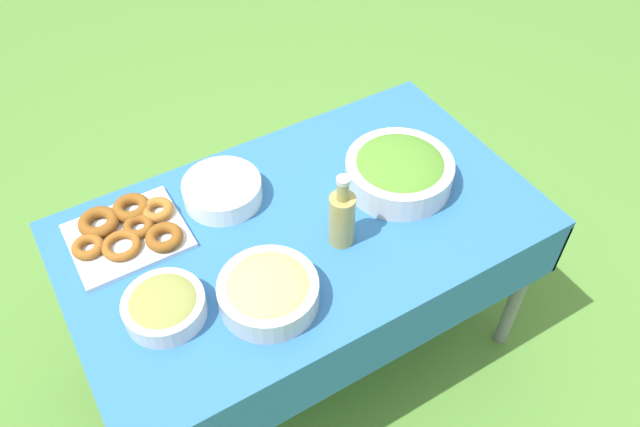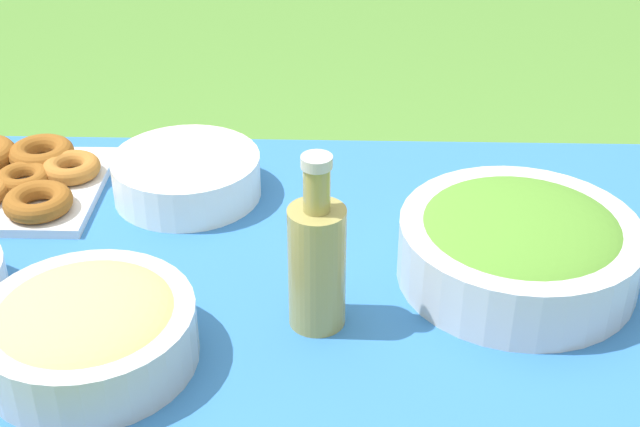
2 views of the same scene
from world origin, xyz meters
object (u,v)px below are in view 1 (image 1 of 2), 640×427
at_px(donut_platter, 128,230).
at_px(plate_stack, 222,191).
at_px(pasta_bowl, 268,291).
at_px(olive_bowl, 164,306).
at_px(olive_oil_bottle, 342,217).
at_px(salad_bowl, 399,170).

distance_m(donut_platter, plate_stack, 0.31).
xyz_separation_m(pasta_bowl, olive_bowl, (0.26, -0.11, -0.01)).
relative_size(pasta_bowl, olive_oil_bottle, 1.08).
xyz_separation_m(salad_bowl, plate_stack, (0.52, -0.23, -0.02)).
bearing_deg(plate_stack, pasta_bowl, 82.17).
distance_m(donut_platter, olive_bowl, 0.33).
bearing_deg(olive_oil_bottle, donut_platter, -32.54).
distance_m(pasta_bowl, donut_platter, 0.50).
distance_m(pasta_bowl, plate_stack, 0.43).
height_order(pasta_bowl, plate_stack, pasta_bowl).
distance_m(plate_stack, olive_oil_bottle, 0.42).
height_order(donut_platter, plate_stack, plate_stack).
height_order(donut_platter, olive_oil_bottle, olive_oil_bottle).
xyz_separation_m(pasta_bowl, donut_platter, (0.25, -0.43, -0.03)).
distance_m(pasta_bowl, olive_bowl, 0.28).
bearing_deg(olive_bowl, olive_oil_bottle, 178.11).
bearing_deg(olive_bowl, donut_platter, -91.39).
relative_size(donut_platter, olive_oil_bottle, 1.36).
bearing_deg(salad_bowl, olive_oil_bottle, 21.05).
bearing_deg(pasta_bowl, salad_bowl, -161.00).
xyz_separation_m(olive_oil_bottle, olive_bowl, (0.55, -0.02, -0.06)).
bearing_deg(pasta_bowl, plate_stack, -97.83).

